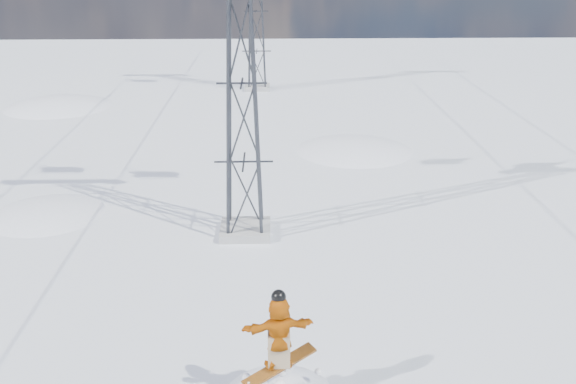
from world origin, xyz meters
name	(u,v)px	position (x,y,z in m)	size (l,w,h in m)	color
ground	(202,370)	(0.00, 0.00, 0.00)	(120.00, 120.00, 0.00)	white
snow_terrain	(165,287)	(-4.77, 21.24, -9.59)	(39.00, 37.00, 22.00)	white
lift_tower_near	(242,84)	(0.80, 8.00, 5.47)	(5.20, 1.80, 11.43)	#999999
lift_tower_far	(256,12)	(0.80, 33.00, 5.47)	(5.20, 1.80, 11.43)	#999999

